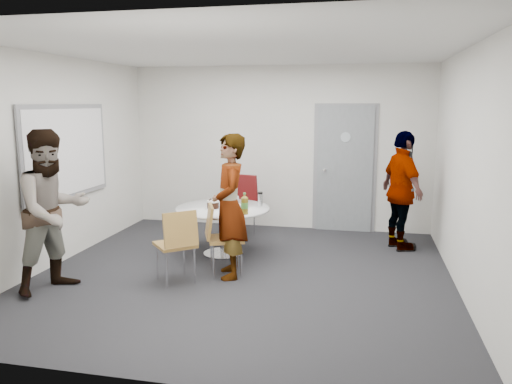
% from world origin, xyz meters
% --- Properties ---
extents(floor, '(5.00, 5.00, 0.00)m').
position_xyz_m(floor, '(0.00, 0.00, 0.00)').
color(floor, black).
rests_on(floor, ground).
extents(ceiling, '(5.00, 5.00, 0.00)m').
position_xyz_m(ceiling, '(0.00, 0.00, 2.70)').
color(ceiling, silver).
rests_on(ceiling, wall_back).
extents(wall_back, '(5.00, 0.00, 5.00)m').
position_xyz_m(wall_back, '(0.00, 2.50, 1.35)').
color(wall_back, silver).
rests_on(wall_back, floor).
extents(wall_left, '(0.00, 5.00, 5.00)m').
position_xyz_m(wall_left, '(-2.50, 0.00, 1.35)').
color(wall_left, silver).
rests_on(wall_left, floor).
extents(wall_right, '(0.00, 5.00, 5.00)m').
position_xyz_m(wall_right, '(2.50, 0.00, 1.35)').
color(wall_right, silver).
rests_on(wall_right, floor).
extents(wall_front, '(5.00, 0.00, 5.00)m').
position_xyz_m(wall_front, '(0.00, -2.50, 1.35)').
color(wall_front, silver).
rests_on(wall_front, floor).
extents(door, '(1.02, 0.17, 2.12)m').
position_xyz_m(door, '(1.10, 2.48, 1.03)').
color(door, slate).
rests_on(door, wall_back).
extents(whiteboard, '(0.04, 1.90, 1.25)m').
position_xyz_m(whiteboard, '(-2.46, 0.20, 1.45)').
color(whiteboard, gray).
rests_on(whiteboard, wall_left).
extents(table, '(1.29, 1.29, 0.95)m').
position_xyz_m(table, '(-0.46, 0.74, 0.58)').
color(table, white).
rests_on(table, floor).
extents(chair_near_left, '(0.61, 0.62, 0.88)m').
position_xyz_m(chair_near_left, '(-0.67, -0.48, 0.54)').
color(chair_near_left, olive).
rests_on(chair_near_left, floor).
extents(chair_near_right, '(0.57, 0.54, 0.87)m').
position_xyz_m(chair_near_right, '(-0.30, -0.05, 0.53)').
color(chair_near_right, olive).
rests_on(chair_near_right, floor).
extents(chair_far, '(0.57, 0.60, 0.97)m').
position_xyz_m(chair_far, '(-0.48, 1.80, 0.59)').
color(chair_far, '#5D1213').
rests_on(chair_far, floor).
extents(person_main, '(0.61, 0.74, 1.74)m').
position_xyz_m(person_main, '(-0.15, -0.09, 0.87)').
color(person_main, '#A5C6EA').
rests_on(person_main, floor).
extents(person_left, '(1.00, 1.09, 1.81)m').
position_xyz_m(person_left, '(-1.95, -0.93, 0.91)').
color(person_left, white).
rests_on(person_left, floor).
extents(person_right, '(0.80, 1.08, 1.71)m').
position_xyz_m(person_right, '(1.95, 1.55, 0.85)').
color(person_right, black).
rests_on(person_right, floor).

